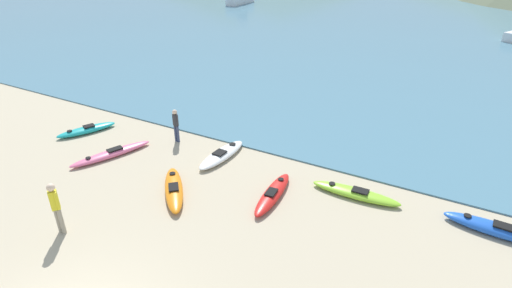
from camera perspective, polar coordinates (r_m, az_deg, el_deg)
name	(u,v)px	position (r m, az deg, el deg)	size (l,w,h in m)	color
bay_water	(416,21)	(49.20, 21.89, 16.00)	(160.00, 70.00, 0.06)	teal
kayak_on_sand_0	(111,153)	(17.51, -19.95, -1.28)	(1.70, 3.39, 0.31)	#E5668C
kayak_on_sand_1	(496,229)	(14.37, 31.07, -10.36)	(3.01, 0.82, 0.38)	blue
kayak_on_sand_2	(174,189)	(14.44, -11.66, -6.32)	(2.43, 2.60, 0.37)	orange
kayak_on_sand_3	(222,155)	(16.42, -4.91, -1.51)	(0.87, 2.86, 0.33)	white
kayak_on_sand_4	(87,130)	(20.10, -23.04, 1.89)	(1.65, 2.67, 0.33)	teal
kayak_on_sand_5	(355,193)	(14.40, 14.01, -6.82)	(3.11, 0.73, 0.32)	#8CCC2D
kayak_on_sand_6	(273,194)	(13.95, 2.40, -7.12)	(0.85, 2.89, 0.33)	red
person_near_foreground	(56,205)	(13.31, -26.72, -7.84)	(0.35, 0.31, 1.75)	gray
person_near_waterline	(176,124)	(17.71, -11.39, 2.88)	(0.31, 0.27, 1.52)	#384260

